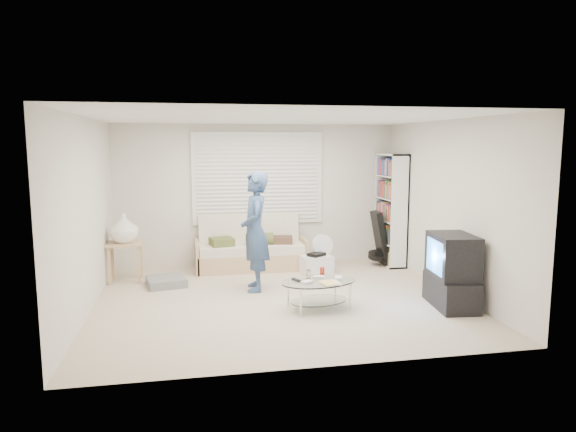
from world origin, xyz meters
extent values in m
plane|color=tan|center=(0.00, 0.00, 0.00)|extent=(5.00, 5.00, 0.00)
cube|color=silver|center=(0.00, 2.25, 1.25)|extent=(5.00, 0.02, 2.50)
cube|color=silver|center=(0.00, -2.25, 1.25)|extent=(5.00, 0.02, 2.50)
cube|color=silver|center=(-2.50, 0.00, 1.25)|extent=(0.02, 4.50, 2.50)
cube|color=silver|center=(2.50, 0.00, 1.25)|extent=(0.02, 4.50, 2.50)
cube|color=white|center=(0.00, 0.00, 2.50)|extent=(5.00, 4.50, 0.02)
cube|color=white|center=(0.00, 2.22, 1.55)|extent=(2.32, 0.06, 1.62)
cube|color=black|center=(0.00, 2.21, 1.55)|extent=(2.20, 0.01, 1.50)
cube|color=silver|center=(0.00, 2.18, 1.55)|extent=(2.16, 0.04, 1.50)
cube|color=silver|center=(0.00, 2.20, 1.55)|extent=(2.32, 0.08, 1.62)
cube|color=tan|center=(-0.18, 1.83, 0.15)|extent=(1.84, 0.74, 0.30)
cube|color=beige|center=(-0.18, 1.81, 0.37)|extent=(1.77, 0.68, 0.15)
cube|color=beige|center=(-0.18, 2.13, 0.65)|extent=(1.77, 0.20, 0.57)
cube|color=tan|center=(-1.10, 1.83, 0.26)|extent=(0.06, 0.74, 0.52)
cube|color=tan|center=(0.74, 1.83, 0.26)|extent=(0.06, 0.74, 0.52)
cube|color=#445427|center=(-0.68, 1.78, 0.51)|extent=(0.44, 0.44, 0.13)
cylinder|color=#445427|center=(-0.04, 1.75, 0.54)|extent=(0.46, 0.20, 0.20)
cube|color=#453322|center=(0.38, 1.81, 0.50)|extent=(0.38, 0.38, 0.11)
cube|color=slate|center=(-1.58, 1.02, 0.06)|extent=(0.66, 0.66, 0.13)
cube|color=tan|center=(-2.22, 1.40, 0.60)|extent=(0.55, 0.44, 0.04)
cube|color=tan|center=(-2.44, 1.24, 0.30)|extent=(0.04, 0.04, 0.59)
cube|color=tan|center=(-2.00, 1.24, 0.30)|extent=(0.04, 0.04, 0.59)
cube|color=tan|center=(-2.44, 1.57, 0.30)|extent=(0.04, 0.04, 0.59)
cube|color=tan|center=(-2.00, 1.57, 0.30)|extent=(0.04, 0.04, 0.59)
imported|color=white|center=(-2.22, 1.40, 0.85)|extent=(0.44, 0.44, 0.46)
cube|color=white|center=(2.33, 1.75, 0.99)|extent=(0.31, 0.84, 1.98)
cube|color=black|center=(2.11, 1.66, 0.50)|extent=(0.29, 0.35, 0.96)
cylinder|color=black|center=(2.07, 1.66, 0.18)|extent=(0.35, 0.36, 0.16)
cylinder|color=white|center=(1.01, 1.52, 0.01)|extent=(0.25, 0.25, 0.03)
cylinder|color=white|center=(1.01, 1.52, 0.18)|extent=(0.04, 0.04, 0.32)
cylinder|color=white|center=(1.01, 1.52, 0.44)|extent=(0.39, 0.21, 0.38)
cylinder|color=white|center=(1.01, 1.52, 0.44)|extent=(0.11, 0.08, 0.10)
cube|color=white|center=(0.86, 1.33, 0.15)|extent=(0.55, 0.43, 0.30)
cube|color=black|center=(0.86, 1.33, 0.32)|extent=(0.34, 0.32, 0.05)
cube|color=black|center=(2.20, -0.74, 0.20)|extent=(0.58, 0.94, 0.40)
cube|color=black|center=(2.20, -0.74, 0.69)|extent=(0.58, 0.80, 0.58)
cube|color=#4DABFC|center=(1.96, -0.71, 0.69)|extent=(0.08, 0.57, 0.44)
ellipsoid|color=silver|center=(0.44, -0.51, 0.37)|extent=(1.14, 0.86, 0.02)
ellipsoid|color=silver|center=(0.44, -0.51, 0.11)|extent=(0.87, 0.65, 0.01)
cylinder|color=silver|center=(0.14, -0.79, 0.18)|extent=(0.03, 0.03, 0.36)
cylinder|color=silver|center=(0.83, -0.64, 0.18)|extent=(0.03, 0.03, 0.36)
cylinder|color=silver|center=(0.05, -0.38, 0.18)|extent=(0.03, 0.03, 0.36)
cylinder|color=silver|center=(0.74, -0.23, 0.18)|extent=(0.03, 0.03, 0.36)
cube|color=white|center=(0.26, -0.63, 0.40)|extent=(0.17, 0.15, 0.04)
cube|color=white|center=(0.47, -0.41, 0.40)|extent=(0.16, 0.13, 0.04)
cube|color=white|center=(0.71, -0.50, 0.40)|extent=(0.13, 0.16, 0.04)
cylinder|color=silver|center=(0.33, -0.36, 0.44)|extent=(0.06, 0.06, 0.11)
cylinder|color=red|center=(0.54, -0.30, 0.44)|extent=(0.06, 0.06, 0.12)
cube|color=black|center=(0.14, -0.46, 0.39)|extent=(0.10, 0.16, 0.02)
cube|color=white|center=(0.57, -0.65, 0.39)|extent=(0.21, 0.28, 0.01)
cube|color=#E7C16B|center=(0.53, -0.68, 0.39)|extent=(0.25, 0.30, 0.01)
imported|color=#2E516C|center=(-0.27, 0.54, 0.88)|extent=(0.45, 0.66, 1.76)
camera|label=1|loc=(-1.18, -6.84, 2.15)|focal=32.00mm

